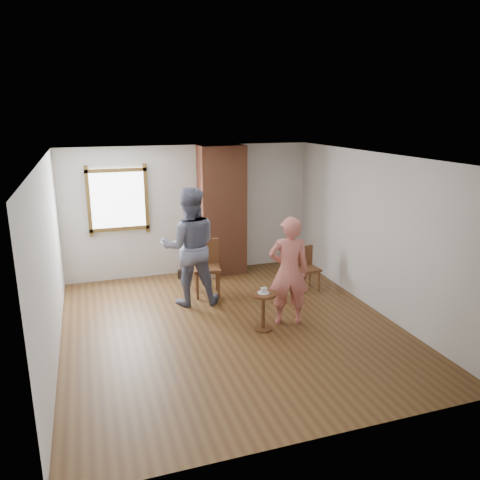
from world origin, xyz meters
The scene contains 12 objects.
ground centered at (0.00, 0.00, 0.00)m, with size 5.50×5.50×0.00m, color brown.
room_shell centered at (-0.06, 0.61, 1.81)m, with size 5.04×5.52×2.62m.
brick_chimney centered at (0.60, 2.50, 1.30)m, with size 0.90×0.50×2.60m, color #9F5738.
stoneware_crock centered at (0.26, 2.30, 0.20)m, with size 0.31×0.31×0.40m, color tan.
dark_pot centered at (-0.28, 2.40, 0.08)m, with size 0.17×0.17×0.17m, color black.
dining_chair_left centered at (0.00, 1.47, 0.56)m, with size 0.54×0.54×1.00m.
dining_chair_right centered at (1.82, 1.11, 0.45)m, with size 0.41×0.41×0.81m.
side_table centered at (0.44, -0.25, 0.40)m, with size 0.40×0.40×0.60m.
cake_plate centered at (0.44, -0.25, 0.60)m, with size 0.18×0.18×0.01m, color white.
cake_slice centered at (0.45, -0.25, 0.64)m, with size 0.08×0.07×0.06m, color silver.
man centered at (-0.37, 1.13, 1.01)m, with size 0.99×0.77×2.03m, color black.
person_pink centered at (0.89, -0.15, 0.86)m, with size 0.63×0.41×1.72m, color #DC776E.
Camera 1 is at (-1.95, -6.36, 3.22)m, focal length 35.00 mm.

